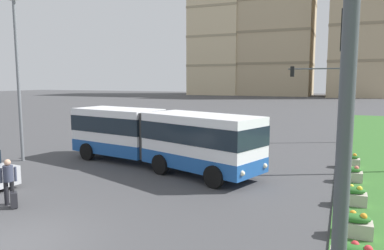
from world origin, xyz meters
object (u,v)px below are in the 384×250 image
at_px(apartment_tower_centre, 360,12).
at_px(traffic_light_near_right, 345,115).
at_px(traffic_light_far_right, 324,89).
at_px(articulated_bus, 159,137).
at_px(flower_planter_2, 351,195).
at_px(pedestrian_crossing, 8,179).
at_px(rolling_suitcase, 14,200).
at_px(flower_planter_1, 352,224).
at_px(streetlight_left, 18,73).
at_px(apartment_tower_westcentre, 277,20).
at_px(apartment_tower_west, 221,26).
at_px(flower_planter_4, 349,160).
at_px(flower_planter_3, 349,173).

bearing_deg(apartment_tower_centre, traffic_light_near_right, -91.68).
xyz_separation_m(traffic_light_far_right, traffic_light_near_right, (1.39, -23.63, 0.18)).
relative_size(articulated_bus, flower_planter_2, 10.87).
distance_m(pedestrian_crossing, rolling_suitcase, 0.85).
distance_m(pedestrian_crossing, traffic_light_far_right, 22.24).
xyz_separation_m(articulated_bus, traffic_light_far_right, (7.65, 12.15, 2.32)).
bearing_deg(flower_planter_1, streetlight_left, 167.55).
distance_m(flower_planter_1, apartment_tower_westcentre, 109.76).
height_order(articulated_bus, apartment_tower_westcentre, apartment_tower_westcentre).
relative_size(apartment_tower_west, apartment_tower_centre, 0.96).
bearing_deg(pedestrian_crossing, apartment_tower_centre, 81.98).
distance_m(rolling_suitcase, streetlight_left, 9.71).
height_order(flower_planter_4, apartment_tower_west, apartment_tower_west).
distance_m(rolling_suitcase, flower_planter_3, 14.10).
height_order(flower_planter_1, apartment_tower_west, apartment_tower_west).
bearing_deg(pedestrian_crossing, flower_planter_2, 22.03).
xyz_separation_m(rolling_suitcase, streetlight_left, (-6.08, 5.90, 4.76)).
height_order(articulated_bus, apartment_tower_centre, apartment_tower_centre).
relative_size(flower_planter_3, traffic_light_near_right, 0.18).
relative_size(apartment_tower_west, apartment_tower_westcentre, 0.97).
relative_size(rolling_suitcase, apartment_tower_westcentre, 0.02).
xyz_separation_m(rolling_suitcase, apartment_tower_centre, (14.09, 103.30, 23.14)).
xyz_separation_m(flower_planter_2, flower_planter_3, (0.00, 3.39, 0.00)).
xyz_separation_m(flower_planter_3, apartment_tower_westcentre, (-20.55, 99.05, 22.89)).
distance_m(flower_planter_1, flower_planter_4, 9.33).
distance_m(flower_planter_4, apartment_tower_west, 105.64).
bearing_deg(articulated_bus, apartment_tower_centre, 82.74).
bearing_deg(flower_planter_4, traffic_light_far_right, 101.97).
relative_size(rolling_suitcase, apartment_tower_centre, 0.02).
relative_size(flower_planter_1, apartment_tower_westcentre, 0.02).
bearing_deg(apartment_tower_west, flower_planter_4, -67.86).
xyz_separation_m(flower_planter_1, flower_planter_3, (0.00, 6.32, 0.00)).
xyz_separation_m(articulated_bus, flower_planter_3, (9.44, 0.68, -1.23)).
distance_m(rolling_suitcase, traffic_light_far_right, 22.32).
height_order(traffic_light_near_right, apartment_tower_centre, apartment_tower_centre).
relative_size(traffic_light_far_right, apartment_tower_west, 0.13).
distance_m(flower_planter_1, flower_planter_3, 6.32).
bearing_deg(apartment_tower_centre, flower_planter_1, -91.55).
bearing_deg(apartment_tower_westcentre, flower_planter_3, -78.28).
distance_m(pedestrian_crossing, apartment_tower_centre, 106.52).
bearing_deg(apartment_tower_westcentre, flower_planter_1, -78.96).
height_order(articulated_bus, flower_planter_2, articulated_bus).
relative_size(articulated_bus, pedestrian_crossing, 6.87).
bearing_deg(flower_planter_4, streetlight_left, -162.53).
xyz_separation_m(apartment_tower_west, apartment_tower_centre, (41.67, -3.76, 0.91)).
height_order(articulated_bus, flower_planter_3, articulated_bus).
distance_m(flower_planter_3, streetlight_left, 18.21).
bearing_deg(articulated_bus, traffic_light_far_right, 57.81).
bearing_deg(pedestrian_crossing, streetlight_left, 134.67).
relative_size(flower_planter_1, flower_planter_2, 1.00).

